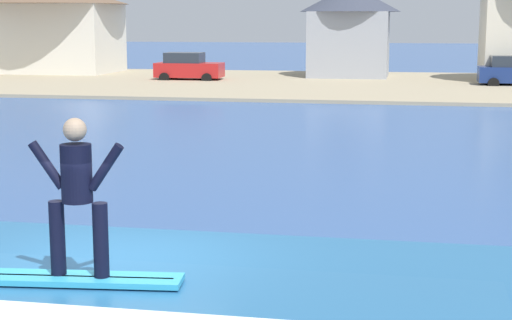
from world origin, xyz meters
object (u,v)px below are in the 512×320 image
object	(u,v)px
surfer	(77,189)
house_with_chimney	(52,20)
car_near_shore	(188,67)
surfboard	(81,279)
house_small_cottage	(350,27)

from	to	relation	value
surfer	house_with_chimney	bearing A→B (deg)	114.84
car_near_shore	house_with_chimney	world-z (taller)	house_with_chimney
surfboard	house_small_cottage	bearing A→B (deg)	90.90
surfer	house_small_cottage	xyz separation A→B (m)	(-0.72, 47.11, 1.19)
house_with_chimney	house_small_cottage	distance (m)	21.27
car_near_shore	house_small_cottage	size ratio (longest dim) A/B	0.63
surfer	car_near_shore	distance (m)	43.52
surfer	house_small_cottage	bearing A→B (deg)	90.87
surfboard	house_small_cottage	size ratio (longest dim) A/B	0.32
house_small_cottage	house_with_chimney	bearing A→B (deg)	179.02
house_with_chimney	house_small_cottage	world-z (taller)	house_with_chimney
surfer	house_with_chimney	xyz separation A→B (m)	(-21.98, 47.48, 1.66)
surfboard	car_near_shore	bearing A→B (deg)	103.97
surfer	car_near_shore	size ratio (longest dim) A/B	0.40
car_near_shore	house_small_cottage	bearing A→B (deg)	26.64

